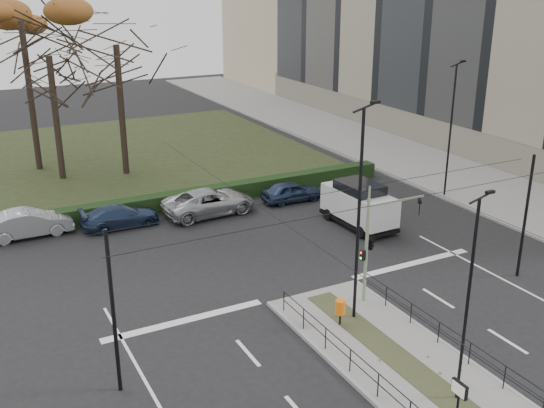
% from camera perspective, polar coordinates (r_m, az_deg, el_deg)
% --- Properties ---
extents(ground, '(140.00, 140.00, 0.00)m').
position_cam_1_polar(ground, '(25.54, 9.63, -12.53)').
color(ground, black).
rests_on(ground, ground).
extents(median_island, '(4.40, 15.00, 0.14)m').
position_cam_1_polar(median_island, '(23.92, 13.35, -15.08)').
color(median_island, slate).
rests_on(median_island, ground).
extents(sidewalk_east, '(8.00, 90.00, 0.14)m').
position_cam_1_polar(sidewalk_east, '(51.87, 11.05, 4.36)').
color(sidewalk_east, slate).
rests_on(sidewalk_east, ground).
extents(park, '(38.00, 26.00, 0.10)m').
position_cam_1_polar(park, '(51.28, -18.21, 3.52)').
color(park, '#262E17').
rests_on(park, ground).
extents(hedge, '(38.00, 1.00, 1.00)m').
position_cam_1_polar(hedge, '(38.56, -14.68, -0.65)').
color(hedge, black).
rests_on(hedge, ground).
extents(apartment_block, '(13.09, 52.10, 21.64)m').
position_cam_1_polar(apartment_block, '(58.34, 18.50, 15.72)').
color(apartment_block, tan).
rests_on(apartment_block, ground).
extents(median_railing, '(4.14, 13.24, 0.92)m').
position_cam_1_polar(median_railing, '(23.36, 13.69, -13.36)').
color(median_railing, black).
rests_on(median_railing, median_island).
extents(catenary, '(20.00, 34.00, 6.00)m').
position_cam_1_polar(catenary, '(25.08, 7.86, -4.20)').
color(catenary, black).
rests_on(catenary, ground).
extents(traffic_light, '(3.22, 1.85, 4.73)m').
position_cam_1_polar(traffic_light, '(27.42, 8.96, -3.30)').
color(traffic_light, gray).
rests_on(traffic_light, median_island).
extents(litter_bin, '(0.43, 0.43, 1.10)m').
position_cam_1_polar(litter_bin, '(26.11, 6.15, -9.20)').
color(litter_bin, black).
rests_on(litter_bin, median_island).
extents(info_panel, '(0.13, 0.59, 2.27)m').
position_cam_1_polar(info_panel, '(20.20, 16.38, -16.22)').
color(info_panel, black).
rests_on(info_panel, median_island).
extents(streetlamp_median_near, '(0.61, 0.12, 7.30)m').
position_cam_1_polar(streetlamp_median_near, '(21.32, 17.18, -8.18)').
color(streetlamp_median_near, black).
rests_on(streetlamp_median_near, median_island).
extents(streetlamp_median_far, '(0.75, 0.15, 9.01)m').
position_cam_1_polar(streetlamp_median_far, '(25.18, 7.83, -0.89)').
color(streetlamp_median_far, black).
rests_on(streetlamp_median_far, median_island).
extents(streetlamp_sidewalk, '(0.71, 0.15, 8.55)m').
position_cam_1_polar(streetlamp_sidewalk, '(41.66, 15.73, 6.50)').
color(streetlamp_sidewalk, black).
rests_on(streetlamp_sidewalk, sidewalk_east).
extents(parked_car_second, '(4.64, 1.68, 1.52)m').
position_cam_1_polar(parked_car_second, '(37.30, -20.98, -1.62)').
color(parked_car_second, '#9FA1A6').
rests_on(parked_car_second, ground).
extents(parked_car_third, '(4.42, 1.83, 1.28)m').
position_cam_1_polar(parked_car_third, '(37.23, -13.46, -1.05)').
color(parked_car_third, '#202F4C').
rests_on(parked_car_third, ground).
extents(parked_car_fourth, '(5.74, 2.91, 1.56)m').
position_cam_1_polar(parked_car_fourth, '(38.25, -5.61, 0.20)').
color(parked_car_fourth, '#9FA1A6').
rests_on(parked_car_fourth, ground).
extents(white_van, '(2.38, 4.99, 2.58)m').
position_cam_1_polar(white_van, '(36.47, 7.80, 0.05)').
color(white_van, silver).
rests_on(white_van, ground).
extents(rust_tree, '(10.75, 10.75, 13.86)m').
position_cam_1_polar(rust_tree, '(48.36, -21.59, 15.02)').
color(rust_tree, black).
rests_on(rust_tree, park).
extents(bare_tree_center, '(8.58, 8.58, 12.02)m').
position_cam_1_polar(bare_tree_center, '(45.52, -13.73, 12.87)').
color(bare_tree_center, black).
rests_on(bare_tree_center, park).
extents(bare_tree_near, '(6.11, 6.11, 11.21)m').
position_cam_1_polar(bare_tree_near, '(45.66, -19.29, 11.63)').
color(bare_tree_near, black).
rests_on(bare_tree_near, park).
extents(parked_car_fifth, '(3.88, 1.67, 1.31)m').
position_cam_1_polar(parked_car_fifth, '(40.31, 1.75, 1.13)').
color(parked_car_fifth, '#202F4C').
rests_on(parked_car_fifth, ground).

